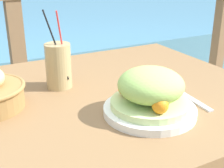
# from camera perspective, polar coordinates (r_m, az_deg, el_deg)

# --- Properties ---
(patio_table) EXTENTS (1.20, 0.83, 0.73)m
(patio_table) POSITION_cam_1_polar(r_m,az_deg,el_deg) (0.96, -7.06, -7.79)
(patio_table) COLOR olive
(patio_table) RESTS_ON ground_plane
(railing_fence) EXTENTS (2.80, 0.08, 1.03)m
(railing_fence) POSITION_cam_1_polar(r_m,az_deg,el_deg) (1.58, -17.21, 8.71)
(railing_fence) COLOR brown
(railing_fence) RESTS_ON ground_plane
(salad_plate) EXTENTS (0.24, 0.24, 0.13)m
(salad_plate) POSITION_cam_1_polar(r_m,az_deg,el_deg) (0.81, 7.05, -1.98)
(salad_plate) COLOR white
(salad_plate) RESTS_ON patio_table
(drink_glass) EXTENTS (0.08, 0.08, 0.24)m
(drink_glass) POSITION_cam_1_polar(r_m,az_deg,el_deg) (0.99, -9.58, 3.36)
(drink_glass) COLOR tan
(drink_glass) RESTS_ON patio_table
(fork) EXTENTS (0.03, 0.18, 0.00)m
(fork) POSITION_cam_1_polar(r_m,az_deg,el_deg) (0.93, 14.15, -2.56)
(fork) COLOR silver
(fork) RESTS_ON patio_table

